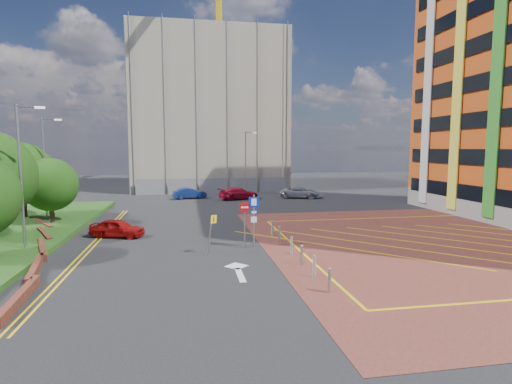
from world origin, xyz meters
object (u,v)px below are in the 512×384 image
object	(u,v)px
tree_d	(23,174)
sign_cluster	(250,215)
tree_c	(50,185)
lamp_left_near	(22,171)
car_blue_back	(190,193)
lamp_left_far	(45,164)
car_silver_back	(299,192)
lamp_back	(246,160)
car_red_back	(239,194)
warning_sign	(211,229)
car_red_left	(117,228)

from	to	relation	value
tree_d	sign_cluster	size ratio (longest dim) A/B	1.90
tree_c	lamp_left_near	xyz separation A→B (m)	(1.08, -8.00, 1.47)
car_blue_back	tree_d	bearing A→B (deg)	119.45
lamp_left_far	car_silver_back	bearing A→B (deg)	25.47
lamp_left_near	lamp_back	xyz separation A→B (m)	(16.50, 26.00, -0.30)
lamp_left_near	sign_cluster	xyz separation A→B (m)	(12.72, -1.02, -2.71)
lamp_left_far	lamp_back	bearing A→B (deg)	40.86
car_red_back	tree_d	bearing A→B (deg)	101.61
warning_sign	car_red_left	xyz separation A→B (m)	(-5.93, 5.48, -0.82)
tree_c	lamp_left_far	size ratio (longest dim) A/B	0.61
car_red_left	car_silver_back	distance (m)	25.51
lamp_left_far	lamp_back	world-z (taller)	lamp_left_far
tree_d	tree_c	bearing A→B (deg)	-45.00
tree_c	car_blue_back	bearing A→B (deg)	55.52
car_blue_back	car_silver_back	world-z (taller)	car_silver_back
sign_cluster	car_red_left	distance (m)	9.49
lamp_left_near	lamp_back	bearing A→B (deg)	57.60
lamp_left_near	lamp_left_far	bearing A→B (deg)	101.31
lamp_left_far	car_blue_back	distance (m)	17.85
car_blue_back	car_red_back	world-z (taller)	car_red_back
lamp_back	sign_cluster	distance (m)	27.38
tree_d	lamp_left_near	xyz separation A→B (m)	(4.08, -11.00, 0.79)
lamp_left_near	car_red_back	xyz separation A→B (m)	(14.97, 21.52, -3.98)
lamp_back	car_silver_back	xyz separation A→B (m)	(5.77, -4.44, -3.69)
lamp_left_far	car_red_back	xyz separation A→B (m)	(16.97, 11.52, -3.98)
lamp_left_far	sign_cluster	size ratio (longest dim) A/B	2.50
lamp_left_far	sign_cluster	xyz separation A→B (m)	(14.72, -11.02, -2.71)
lamp_left_near	car_blue_back	distance (m)	25.32
lamp_left_far	warning_sign	bearing A→B (deg)	-44.53
sign_cluster	car_silver_back	xyz separation A→B (m)	(9.55, 22.57, -1.29)
car_red_left	car_blue_back	world-z (taller)	car_blue_back
lamp_left_near	lamp_back	size ratio (longest dim) A/B	1.00
tree_c	sign_cluster	distance (m)	16.53
car_blue_back	sign_cluster	bearing A→B (deg)	175.17
tree_d	lamp_left_far	bearing A→B (deg)	-25.68
tree_c	tree_d	world-z (taller)	tree_d
warning_sign	lamp_left_near	bearing A→B (deg)	168.36
car_blue_back	warning_sign	bearing A→B (deg)	169.46
tree_c	car_red_left	distance (m)	7.64
tree_c	car_red_left	bearing A→B (deg)	-40.28
warning_sign	lamp_back	bearing A→B (deg)	77.62
tree_d	sign_cluster	world-z (taller)	tree_d
sign_cluster	car_silver_back	world-z (taller)	sign_cluster
tree_c	car_blue_back	distance (m)	18.59
tree_d	lamp_back	xyz separation A→B (m)	(20.58, 15.00, 0.49)
tree_c	car_red_left	xyz separation A→B (m)	(5.48, -4.65, -2.58)
tree_d	car_silver_back	xyz separation A→B (m)	(26.35, 10.56, -3.20)
sign_cluster	car_red_left	bearing A→B (deg)	152.28
tree_d	lamp_left_near	size ratio (longest dim) A/B	0.76
tree_d	car_blue_back	distance (m)	18.41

